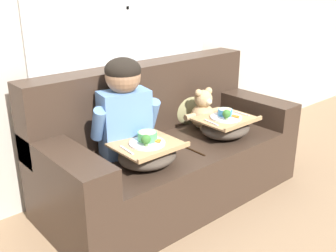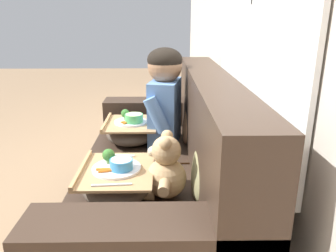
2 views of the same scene
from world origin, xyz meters
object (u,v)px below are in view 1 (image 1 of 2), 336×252
(child_figure, at_px, (124,103))
(lap_tray_teddy, at_px, (226,126))
(throw_pillow_behind_child, at_px, (110,123))
(couch, at_px, (167,151))
(throw_pillow_behind_teddy, at_px, (187,102))
(teddy_bear, at_px, (203,112))
(lap_tray_child, at_px, (148,153))

(child_figure, bearing_deg, lap_tray_teddy, -17.72)
(lap_tray_teddy, bearing_deg, throw_pillow_behind_child, 150.39)
(couch, relative_size, throw_pillow_behind_teddy, 5.15)
(couch, xyz_separation_m, throw_pillow_behind_child, (-0.36, 0.17, 0.26))
(throw_pillow_behind_teddy, bearing_deg, teddy_bear, -90.13)
(throw_pillow_behind_child, bearing_deg, teddy_bear, -14.21)
(couch, xyz_separation_m, child_figure, (-0.36, -0.01, 0.44))
(couch, relative_size, teddy_bear, 5.52)
(couch, height_order, lap_tray_child, couch)
(lap_tray_teddy, bearing_deg, teddy_bear, 90.11)
(teddy_bear, distance_m, lap_tray_child, 0.76)
(throw_pillow_behind_teddy, bearing_deg, throw_pillow_behind_child, 180.00)
(lap_tray_child, relative_size, lap_tray_teddy, 0.98)
(couch, height_order, child_figure, child_figure)
(child_figure, relative_size, lap_tray_teddy, 1.60)
(child_figure, relative_size, lap_tray_child, 1.62)
(lap_tray_child, bearing_deg, lap_tray_teddy, -0.03)
(couch, height_order, throw_pillow_behind_child, couch)
(throw_pillow_behind_child, bearing_deg, throw_pillow_behind_teddy, 0.00)
(throw_pillow_behind_child, relative_size, teddy_bear, 1.05)
(couch, bearing_deg, teddy_bear, -1.63)
(lap_tray_teddy, bearing_deg, couch, 146.63)
(throw_pillow_behind_child, height_order, throw_pillow_behind_teddy, throw_pillow_behind_teddy)
(lap_tray_teddy, bearing_deg, lap_tray_child, 179.97)
(lap_tray_child, bearing_deg, throw_pillow_behind_teddy, 29.60)
(couch, bearing_deg, child_figure, -178.88)
(lap_tray_teddy, bearing_deg, throw_pillow_behind_teddy, 90.01)
(child_figure, relative_size, teddy_bear, 1.87)
(couch, height_order, lap_tray_teddy, couch)
(throw_pillow_behind_teddy, distance_m, child_figure, 0.77)
(child_figure, bearing_deg, lap_tray_child, -89.82)
(throw_pillow_behind_teddy, xyz_separation_m, lap_tray_child, (-0.72, -0.41, -0.08))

